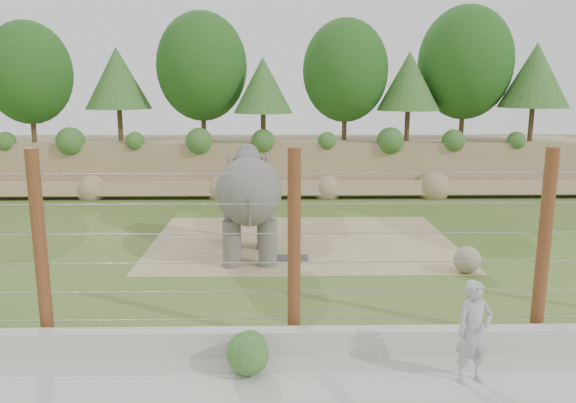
{
  "coord_description": "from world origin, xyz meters",
  "views": [
    {
      "loc": [
        -0.32,
        -15.2,
        5.16
      ],
      "look_at": [
        0.0,
        2.0,
        1.6
      ],
      "focal_mm": 35.0,
      "sensor_mm": 36.0,
      "label": 1
    }
  ],
  "objects_px": {
    "stone_ball": "(467,260)",
    "zookeeper": "(474,332)",
    "barrier_fence": "(294,248)",
    "elephant": "(249,206)"
  },
  "relations": [
    {
      "from": "elephant",
      "to": "zookeeper",
      "type": "relative_size",
      "value": 2.13
    },
    {
      "from": "barrier_fence",
      "to": "zookeeper",
      "type": "xyz_separation_m",
      "value": [
        3.1,
        -1.64,
        -1.06
      ]
    },
    {
      "from": "elephant",
      "to": "stone_ball",
      "type": "distance_m",
      "value": 6.47
    },
    {
      "from": "elephant",
      "to": "zookeeper",
      "type": "distance_m",
      "value": 8.62
    },
    {
      "from": "barrier_fence",
      "to": "elephant",
      "type": "bearing_deg",
      "value": 101.57
    },
    {
      "from": "barrier_fence",
      "to": "zookeeper",
      "type": "relative_size",
      "value": 10.87
    },
    {
      "from": "stone_ball",
      "to": "barrier_fence",
      "type": "xyz_separation_m",
      "value": [
        -4.96,
        -4.2,
        1.6
      ]
    },
    {
      "from": "stone_ball",
      "to": "zookeeper",
      "type": "relative_size",
      "value": 0.41
    },
    {
      "from": "elephant",
      "to": "zookeeper",
      "type": "height_order",
      "value": "elephant"
    },
    {
      "from": "barrier_fence",
      "to": "zookeeper",
      "type": "bearing_deg",
      "value": -27.86
    }
  ]
}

